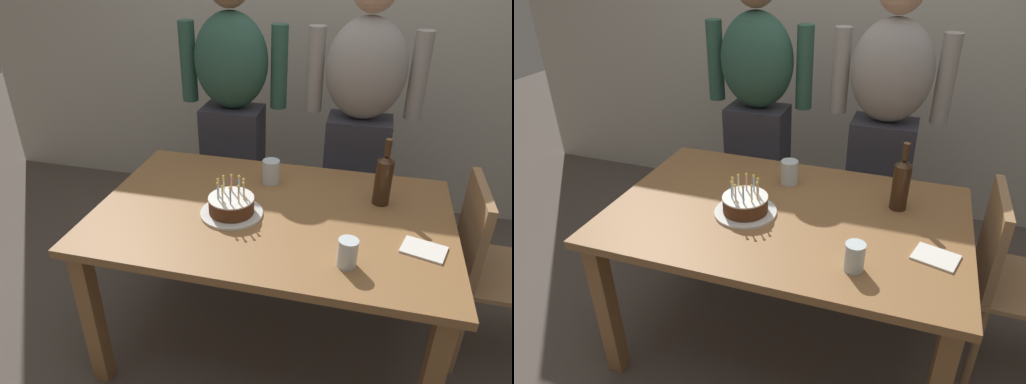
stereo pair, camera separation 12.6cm
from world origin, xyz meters
TOP-DOWN VIEW (x-y plane):
  - ground_plane at (0.00, 0.00)m, footprint 10.00×10.00m
  - back_wall at (0.00, 1.55)m, footprint 5.20×0.10m
  - dining_table at (0.00, 0.00)m, footprint 1.50×0.96m
  - birthday_cake at (-0.16, -0.06)m, footprint 0.26×0.26m
  - water_glass_near at (0.34, -0.29)m, footprint 0.07×0.07m
  - water_glass_far at (-0.06, 0.26)m, footprint 0.08×0.08m
  - wine_bottle at (0.44, 0.19)m, footprint 0.07×0.07m
  - napkin_stack at (0.61, -0.13)m, footprint 0.18×0.16m
  - person_man_bearded at (-0.41, 0.76)m, footprint 0.61×0.27m
  - person_woman_cardigan at (0.31, 0.76)m, footprint 0.61×0.27m
  - dining_chair at (0.94, 0.19)m, footprint 0.42×0.42m

SIDE VIEW (x-z plane):
  - ground_plane at x=0.00m, z-range 0.00..0.00m
  - dining_chair at x=0.94m, z-range 0.08..0.95m
  - dining_table at x=0.00m, z-range 0.27..1.01m
  - napkin_stack at x=0.61m, z-range 0.74..0.75m
  - birthday_cake at x=-0.16m, z-range 0.70..0.86m
  - water_glass_near at x=0.34m, z-range 0.74..0.85m
  - water_glass_far at x=-0.06m, z-range 0.74..0.85m
  - wine_bottle at x=0.44m, z-range 0.71..1.01m
  - person_man_bearded at x=-0.41m, z-range 0.04..1.70m
  - person_woman_cardigan at x=0.31m, z-range 0.04..1.70m
  - back_wall at x=0.00m, z-range 0.00..2.60m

